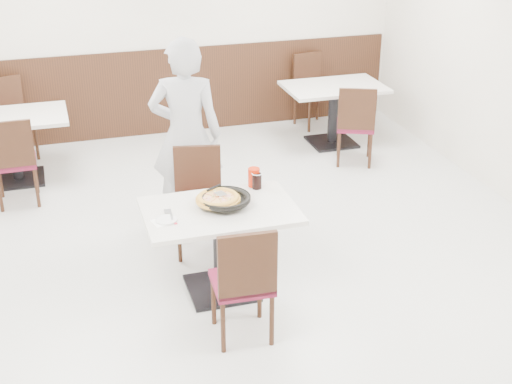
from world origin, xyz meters
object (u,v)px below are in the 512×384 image
object	(u,v)px
cola_glass	(257,181)
bg_chair_left_near	(14,160)
main_table	(221,250)
bg_chair_right_far	(314,91)
bg_chair_right_near	(355,124)
bg_table_right	(333,115)
bg_chair_left_far	(13,120)
diner_person	(186,135)
pizza_pan	(225,201)
red_cup	(254,177)
side_plate	(166,220)
chair_near	(242,280)
chair_far	(199,204)
pizza	(218,199)
bg_table_left	(14,149)

from	to	relation	value
cola_glass	bg_chair_left_near	bearing A→B (deg)	135.53
main_table	bg_chair_right_far	xyz separation A→B (m)	(2.18, 3.56, 0.10)
bg_chair_right_near	bg_chair_right_far	size ratio (longest dim) A/B	1.00
bg_table_right	bg_chair_right_far	distance (m)	0.69
main_table	bg_chair_left_far	world-z (taller)	bg_chair_left_far
diner_person	bg_table_right	bearing A→B (deg)	-126.52
bg_chair_right_far	bg_table_right	bearing A→B (deg)	77.64
pizza_pan	red_cup	bearing A→B (deg)	42.85
main_table	bg_table_right	size ratio (longest dim) A/B	1.00
bg_chair_left_near	diner_person	bearing A→B (deg)	-32.80
main_table	side_plate	bearing A→B (deg)	-168.77
chair_near	red_cup	distance (m)	1.10
chair_near	bg_chair_right_far	distance (m)	4.73
chair_far	pizza_pan	world-z (taller)	chair_far
pizza	cola_glass	xyz separation A→B (m)	(0.39, 0.24, 0.00)
main_table	diner_person	distance (m)	1.35
bg_chair_left_near	bg_chair_right_near	bearing A→B (deg)	-0.67
chair_near	bg_table_right	bearing A→B (deg)	61.17
bg_chair_left_near	bg_chair_left_far	xyz separation A→B (m)	(-0.02, 1.27, 0.00)
bg_chair_left_far	bg_table_left	bearing A→B (deg)	70.78
main_table	bg_chair_left_near	distance (m)	2.75
chair_near	bg_table_right	xyz separation A→B (m)	(2.17, 3.51, -0.10)
pizza	bg_chair_right_near	bearing A→B (deg)	45.19
main_table	chair_far	size ratio (longest dim) A/B	1.26
diner_person	main_table	bearing A→B (deg)	106.71
red_cup	bg_table_left	size ratio (longest dim) A/B	0.13
bg_chair_left_near	bg_table_right	xyz separation A→B (m)	(3.76, 0.64, -0.10)
pizza	bg_table_right	distance (m)	3.59
main_table	chair_far	xyz separation A→B (m)	(-0.02, 0.69, 0.10)
cola_glass	red_cup	world-z (taller)	red_cup
pizza	side_plate	size ratio (longest dim) A/B	2.18
cola_glass	bg_chair_left_near	xyz separation A→B (m)	(-1.99, 1.95, -0.34)
bg_chair_left_far	bg_chair_right_far	bearing A→B (deg)	161.16
pizza_pan	bg_table_right	world-z (taller)	pizza_pan
red_cup	diner_person	world-z (taller)	diner_person
diner_person	bg_table_left	bearing A→B (deg)	-28.25
pizza_pan	cola_glass	xyz separation A→B (m)	(0.34, 0.26, 0.02)
pizza_pan	bg_chair_left_far	world-z (taller)	bg_chair_left_far
bg_table_left	bg_chair_right_near	xyz separation A→B (m)	(3.79, -0.59, 0.10)
bg_chair_right_near	bg_chair_right_far	bearing A→B (deg)	113.19
cola_glass	bg_table_right	distance (m)	3.17
pizza_pan	bg_chair_right_near	xyz separation A→B (m)	(2.13, 2.21, -0.32)
bg_table_right	bg_chair_right_near	bearing A→B (deg)	-88.89
red_cup	bg_chair_left_near	distance (m)	2.76
chair_near	diner_person	size ratio (longest dim) A/B	0.51
pizza	bg_chair_right_far	world-z (taller)	bg_chair_right_far
chair_near	diner_person	bearing A→B (deg)	92.97
chair_far	cola_glass	xyz separation A→B (m)	(0.42, -0.41, 0.34)
bg_table_left	chair_near	bearing A→B (deg)	-65.05
chair_far	bg_table_right	xyz separation A→B (m)	(2.19, 2.19, -0.10)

